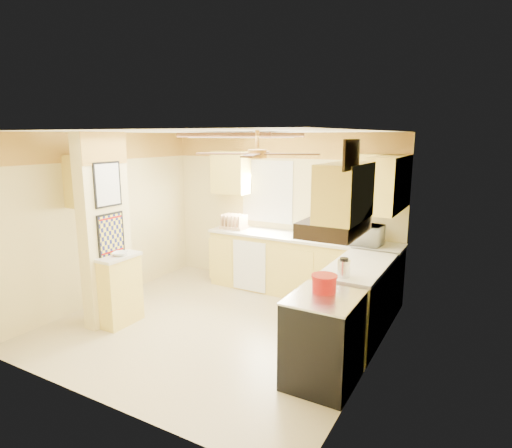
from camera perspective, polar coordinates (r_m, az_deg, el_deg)
The scene contains 34 objects.
floor at distance 5.80m, azimuth -5.27°, elevation -13.36°, with size 4.00×4.00×0.00m, color #C8B58A.
ceiling at distance 5.26m, azimuth -5.79°, elevation 12.17°, with size 4.00×4.00×0.00m, color white.
wall_back at distance 7.01m, azimuth 3.35°, elevation 1.80°, with size 4.00×4.00×0.00m, color beige.
wall_front at distance 4.04m, azimuth -21.12°, elevation -6.42°, with size 4.00×4.00×0.00m, color beige.
wall_left at distance 6.72m, azimuth -19.70°, elevation 0.70°, with size 3.80×3.80×0.00m, color beige.
wall_right at distance 4.59m, azimuth 15.54°, elevation -3.92°, with size 3.80×3.80×0.00m, color beige.
wallpaper_border at distance 6.89m, azimuth 3.38°, elevation 10.41°, with size 4.00×0.02×0.40m, color #FFC94B.
partition_column at distance 5.88m, azimuth -19.52°, elevation -0.78°, with size 0.20×0.70×2.50m, color beige.
partition_ledge at distance 5.94m, azimuth -17.57°, elevation -8.57°, with size 0.25×0.55×0.90m, color #E5C65D.
ledge_top at distance 5.80m, azimuth -17.85°, elevation -4.20°, with size 0.28×0.58×0.04m, color silver.
lower_cabinets_back at distance 6.73m, azimuth 6.00°, elevation -5.68°, with size 3.00×0.60×0.90m, color #E5C65D.
lower_cabinets_right at distance 5.46m, azimuth 13.53°, elevation -10.14°, with size 0.60×1.40×0.90m, color #E5C65D.
countertop_back at distance 6.59m, azimuth 6.05°, elevation -1.81°, with size 3.04×0.64×0.04m, color silver.
countertop_right at distance 5.31m, azimuth 13.67°, elevation -5.40°, with size 0.64×1.44×0.04m, color silver.
dishwasher_panel at distance 6.79m, azimuth -0.91°, elevation -5.64°, with size 0.58×0.02×0.80m, color white.
window at distance 7.06m, azimuth 1.50°, elevation 4.35°, with size 0.92×0.02×1.02m.
upper_cab_back_left at distance 7.19m, azimuth -3.35°, elevation 6.87°, with size 0.60×0.35×0.70m, color #E5C65D.
upper_cab_back_right at distance 6.24m, azimuth 15.67°, elevation 5.73°, with size 0.90×0.35×0.70m, color #E5C65D.
upper_cab_right at distance 5.72m, azimuth 17.20°, elevation 5.14°, with size 0.35×1.00×0.70m, color #E5C65D.
upper_cab_left_wall at distance 6.34m, azimuth -20.72°, elevation 5.50°, with size 0.35×0.75×0.70m, color #E5C65D.
upper_cab_over_stove at distance 3.98m, azimuth 11.72°, elevation 4.21°, with size 0.35×0.76×0.52m, color #E5C65D.
stove at distance 4.46m, azimuth 8.94°, elevation -14.95°, with size 0.68×0.77×0.92m.
range_hood at distance 4.06m, azimuth 10.39°, elevation -0.32°, with size 0.50×0.76×0.14m, color black.
poster_menu at distance 5.71m, azimuth -19.18°, elevation 5.00°, with size 0.02×0.42×0.57m.
poster_nashville at distance 5.81m, azimuth -18.76°, elevation -1.38°, with size 0.02×0.42×0.57m.
ceiling_light_panel at distance 5.62m, azimuth -1.95°, elevation 11.73°, with size 1.35×0.95×0.06m.
ceiling_fan at distance 4.14m, azimuth 0.17°, elevation 9.40°, with size 1.15×1.15×0.26m.
vent_grate at distance 3.57m, azimuth 12.62°, elevation 8.99°, with size 0.02×0.40×0.25m, color black.
microwave at distance 6.23m, azimuth 14.16°, elevation -1.35°, with size 0.52×0.35×0.29m, color white.
bowl at distance 5.77m, azimuth -17.64°, elevation -3.81°, with size 0.19×0.19×0.05m, color white.
dutch_oven at distance 4.37m, azimuth 9.07°, elevation -7.81°, with size 0.26×0.26×0.18m.
kettle at distance 4.77m, azimuth 11.63°, elevation -5.77°, with size 0.14×0.14×0.21m.
dish_rack at distance 7.10m, azimuth -2.97°, elevation 0.07°, with size 0.41×0.31×0.23m.
utensil_crock at distance 6.73m, azimuth 6.16°, elevation -0.72°, with size 0.11×0.11×0.22m.
Camera 1 is at (3.01, -4.31, 2.45)m, focal length 30.00 mm.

